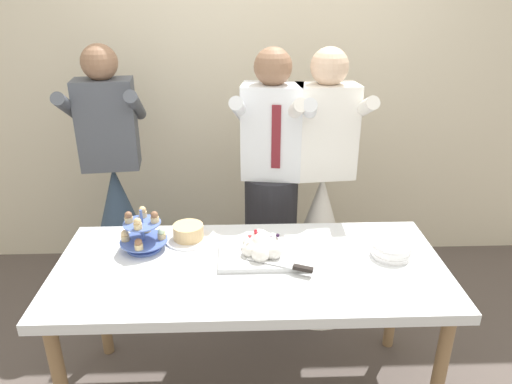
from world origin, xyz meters
TOP-DOWN VIEW (x-y plane):
  - rear_wall at (0.00, 1.49)m, footprint 5.20×0.10m
  - dessert_table at (0.00, 0.00)m, footprint 1.80×0.80m
  - cupcake_stand at (-0.52, 0.16)m, footprint 0.23×0.23m
  - main_cake_tray at (0.07, 0.07)m, footprint 0.42×0.36m
  - plate_stack at (0.67, 0.05)m, footprint 0.19×0.19m
  - round_cake at (-0.31, 0.24)m, footprint 0.24×0.24m
  - person_groom at (0.15, 0.74)m, footprint 0.52×0.54m
  - person_bride at (0.45, 0.73)m, footprint 0.56×0.56m
  - person_guest at (-0.83, 0.92)m, footprint 0.56×0.56m

SIDE VIEW (x-z plane):
  - person_bride at x=0.45m, z-range -0.25..1.41m
  - person_guest at x=-0.83m, z-range -0.25..1.41m
  - dessert_table at x=0.00m, z-range 0.31..1.09m
  - person_groom at x=0.15m, z-range -0.08..1.58m
  - plate_stack at x=0.67m, z-range 0.77..0.84m
  - round_cake at x=-0.31m, z-range 0.77..0.85m
  - main_cake_tray at x=0.07m, z-range 0.75..0.88m
  - cupcake_stand at x=-0.52m, z-range 0.75..0.96m
  - rear_wall at x=0.00m, z-range 0.00..2.90m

